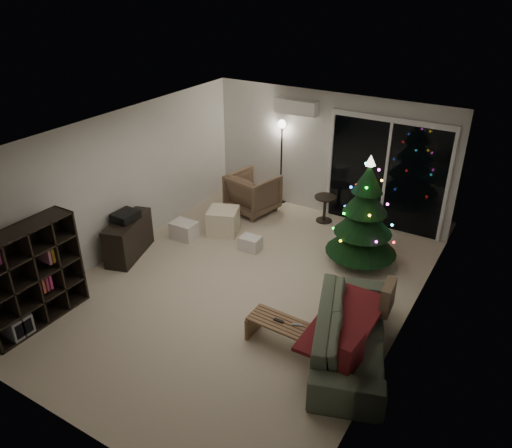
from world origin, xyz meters
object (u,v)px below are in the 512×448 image
at_px(bookshelf, 22,273).
at_px(media_cabinet, 128,238).
at_px(armchair, 253,193).
at_px(coffee_table, 288,336).
at_px(christmas_tree, 365,212).
at_px(sofa, 351,334).

relative_size(bookshelf, media_cabinet, 1.35).
distance_m(bookshelf, armchair, 4.81).
xyz_separation_m(bookshelf, coffee_table, (3.54, 1.37, -0.57)).
relative_size(media_cabinet, christmas_tree, 0.57).
height_order(bookshelf, armchair, bookshelf).
distance_m(bookshelf, sofa, 4.63).
xyz_separation_m(bookshelf, armchair, (0.94, 4.71, -0.34)).
bearing_deg(coffee_table, christmas_tree, 90.82).
xyz_separation_m(media_cabinet, armchair, (0.94, 2.66, 0.06)).
bearing_deg(media_cabinet, coffee_table, -28.45).
height_order(coffee_table, christmas_tree, christmas_tree).
bearing_deg(media_cabinet, bookshelf, -107.61).
distance_m(bookshelf, media_cabinet, 2.09).
bearing_deg(sofa, media_cabinet, 65.98).
bearing_deg(christmas_tree, sofa, -72.69).
bearing_deg(armchair, bookshelf, 90.81).
bearing_deg(christmas_tree, media_cabinet, -152.43).
xyz_separation_m(coffee_table, christmas_tree, (0.06, 2.56, 0.80)).
bearing_deg(armchair, media_cabinet, 82.60).
relative_size(sofa, coffee_table, 1.98).
height_order(media_cabinet, armchair, armchair).
bearing_deg(bookshelf, sofa, 5.71).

